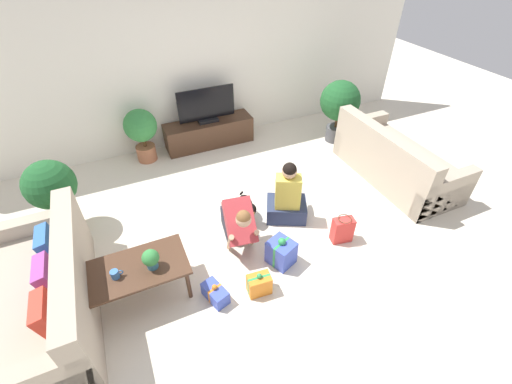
{
  "coord_description": "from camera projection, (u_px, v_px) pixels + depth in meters",
  "views": [
    {
      "loc": [
        -1.31,
        -2.86,
        3.19
      ],
      "look_at": [
        0.08,
        0.24,
        0.45
      ],
      "focal_mm": 24.0,
      "sensor_mm": 36.0,
      "label": 1
    }
  ],
  "objects": [
    {
      "name": "gift_box_a",
      "position": [
        259.0,
        284.0,
        3.66
      ],
      "size": [
        0.26,
        0.18,
        0.29
      ],
      "rotation": [
        0.0,
        0.0,
        -0.09
      ],
      "color": "orange",
      "rests_on": "ground_plane"
    },
    {
      "name": "potted_plant_corner_left",
      "position": [
        51.0,
        187.0,
        4.09
      ],
      "size": [
        0.6,
        0.6,
        1.0
      ],
      "color": "#A36042",
      "rests_on": "ground_plane"
    },
    {
      "name": "gift_bag_a",
      "position": [
        342.0,
        230.0,
        4.22
      ],
      "size": [
        0.28,
        0.19,
        0.37
      ],
      "rotation": [
        0.0,
        0.0,
        -0.19
      ],
      "color": "red",
      "rests_on": "ground_plane"
    },
    {
      "name": "tv_console",
      "position": [
        209.0,
        133.0,
        6.01
      ],
      "size": [
        1.52,
        0.44,
        0.45
      ],
      "color": "#472D1E",
      "rests_on": "ground_plane"
    },
    {
      "name": "ground_plane",
      "position": [
        258.0,
        231.0,
        4.45
      ],
      "size": [
        16.0,
        16.0,
        0.0
      ],
      "primitive_type": "plane",
      "color": "beige"
    },
    {
      "name": "potted_plant_corner_right",
      "position": [
        340.0,
        104.0,
        5.83
      ],
      "size": [
        0.68,
        0.68,
        1.09
      ],
      "color": "#4C4C51",
      "rests_on": "ground_plane"
    },
    {
      "name": "tabletop_plant",
      "position": [
        151.0,
        259.0,
        3.35
      ],
      "size": [
        0.17,
        0.17,
        0.22
      ],
      "color": "#336B84",
      "rests_on": "coffee_table"
    },
    {
      "name": "potted_plant_back_left",
      "position": [
        141.0,
        130.0,
        5.41
      ],
      "size": [
        0.51,
        0.51,
        0.89
      ],
      "color": "#A36042",
      "rests_on": "ground_plane"
    },
    {
      "name": "sofa_right",
      "position": [
        394.0,
        161.0,
        5.19
      ],
      "size": [
        0.93,
        1.95,
        0.85
      ],
      "rotation": [
        0.0,
        0.0,
        1.57
      ],
      "color": "tan",
      "rests_on": "ground_plane"
    },
    {
      "name": "gift_box_c",
      "position": [
        215.0,
        293.0,
        3.61
      ],
      "size": [
        0.25,
        0.34,
        0.23
      ],
      "rotation": [
        0.0,
        0.0,
        0.31
      ],
      "color": "#3D51BC",
      "rests_on": "ground_plane"
    },
    {
      "name": "coffee_table",
      "position": [
        135.0,
        271.0,
        3.44
      ],
      "size": [
        1.05,
        0.58,
        0.45
      ],
      "color": "#472D1E",
      "rests_on": "ground_plane"
    },
    {
      "name": "person_kneeling",
      "position": [
        238.0,
        223.0,
        4.09
      ],
      "size": [
        0.43,
        0.83,
        0.79
      ],
      "rotation": [
        0.0,
        0.0,
        -0.16
      ],
      "color": "#23232D",
      "rests_on": "ground_plane"
    },
    {
      "name": "gift_box_b",
      "position": [
        281.0,
        252.0,
        3.96
      ],
      "size": [
        0.35,
        0.36,
        0.38
      ],
      "rotation": [
        0.0,
        0.0,
        0.39
      ],
      "color": "#3D51BC",
      "rests_on": "ground_plane"
    },
    {
      "name": "tv",
      "position": [
        207.0,
        107.0,
        5.7
      ],
      "size": [
        0.97,
        0.2,
        0.59
      ],
      "color": "black",
      "rests_on": "tv_console"
    },
    {
      "name": "person_sitting",
      "position": [
        287.0,
        199.0,
        4.45
      ],
      "size": [
        0.64,
        0.61,
        0.9
      ],
      "rotation": [
        0.0,
        0.0,
        2.69
      ],
      "color": "#283351",
      "rests_on": "ground_plane"
    },
    {
      "name": "sofa_left",
      "position": [
        47.0,
        297.0,
        3.33
      ],
      "size": [
        0.93,
        1.95,
        0.85
      ],
      "rotation": [
        0.0,
        0.0,
        -1.57
      ],
      "color": "tan",
      "rests_on": "ground_plane"
    },
    {
      "name": "dog",
      "position": [
        247.0,
        205.0,
        4.5
      ],
      "size": [
        0.19,
        0.51,
        0.35
      ],
      "rotation": [
        0.0,
        0.0,
        6.22
      ],
      "color": "black",
      "rests_on": "ground_plane"
    },
    {
      "name": "mug",
      "position": [
        115.0,
        274.0,
        3.3
      ],
      "size": [
        0.12,
        0.08,
        0.09
      ],
      "color": "#386BAD",
      "rests_on": "coffee_table"
    },
    {
      "name": "wall_back",
      "position": [
        191.0,
        67.0,
        5.5
      ],
      "size": [
        8.4,
        0.06,
        2.6
      ],
      "color": "white",
      "rests_on": "ground_plane"
    }
  ]
}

